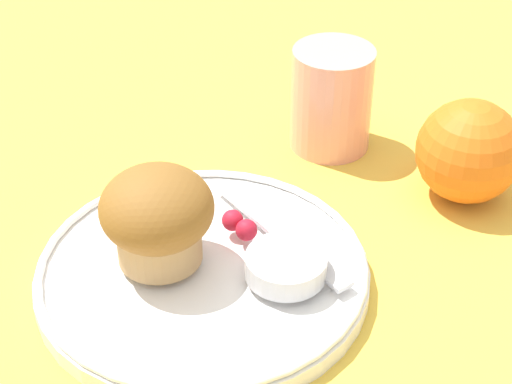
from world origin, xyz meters
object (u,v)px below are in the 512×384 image
Objects in this scene: muffin at (157,216)px; butter_knife at (280,232)px; juice_glass at (332,99)px; orange_fruit at (469,151)px.

butter_knife is at bearing 64.88° from muffin.
orange_fruit is at bearing 11.54° from juice_glass.
muffin is at bearing -109.16° from butter_knife.
juice_glass reaches higher than orange_fruit.
butter_knife is 1.77× the size of orange_fruit.
butter_knife is 0.18m from orange_fruit.
juice_glass is at bearing -168.46° from orange_fruit.
butter_knife is 1.63× the size of juice_glass.
orange_fruit is at bearing 80.98° from butter_knife.
muffin reaches higher than butter_knife.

